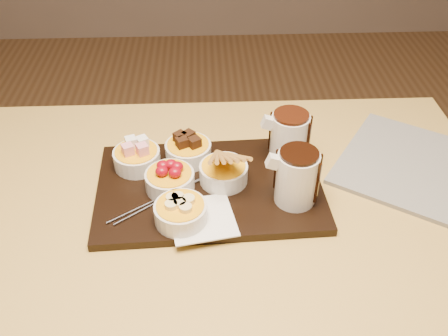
{
  "coord_description": "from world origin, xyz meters",
  "views": [
    {
      "loc": [
        -0.01,
        -0.73,
        1.44
      ],
      "look_at": [
        0.03,
        0.05,
        0.81
      ],
      "focal_mm": 40.0,
      "sensor_mm": 36.0,
      "label": 1
    }
  ],
  "objects_px": {
    "pitcher_milk_chocolate": "(289,138)",
    "dining_table": "(212,241)",
    "newspaper": "(432,172)",
    "pitcher_dark_chocolate": "(297,178)",
    "serving_board": "(210,188)",
    "bowl_strawberries": "(170,181)"
  },
  "relations": [
    {
      "from": "serving_board",
      "to": "bowl_strawberries",
      "type": "height_order",
      "value": "bowl_strawberries"
    },
    {
      "from": "bowl_strawberries",
      "to": "pitcher_milk_chocolate",
      "type": "distance_m",
      "value": 0.27
    },
    {
      "from": "pitcher_dark_chocolate",
      "to": "newspaper",
      "type": "bearing_deg",
      "value": 13.0
    },
    {
      "from": "serving_board",
      "to": "newspaper",
      "type": "relative_size",
      "value": 1.22
    },
    {
      "from": "bowl_strawberries",
      "to": "pitcher_dark_chocolate",
      "type": "relative_size",
      "value": 0.9
    },
    {
      "from": "dining_table",
      "to": "newspaper",
      "type": "xyz_separation_m",
      "value": [
        0.48,
        0.08,
        0.1
      ]
    },
    {
      "from": "pitcher_milk_chocolate",
      "to": "dining_table",
      "type": "bearing_deg",
      "value": -145.44
    },
    {
      "from": "bowl_strawberries",
      "to": "newspaper",
      "type": "bearing_deg",
      "value": 4.31
    },
    {
      "from": "pitcher_milk_chocolate",
      "to": "newspaper",
      "type": "relative_size",
      "value": 0.29
    },
    {
      "from": "dining_table",
      "to": "pitcher_dark_chocolate",
      "type": "bearing_deg",
      "value": -0.98
    },
    {
      "from": "dining_table",
      "to": "newspaper",
      "type": "height_order",
      "value": "newspaper"
    },
    {
      "from": "pitcher_dark_chocolate",
      "to": "pitcher_milk_chocolate",
      "type": "height_order",
      "value": "same"
    },
    {
      "from": "pitcher_dark_chocolate",
      "to": "dining_table",
      "type": "bearing_deg",
      "value": 176.6
    },
    {
      "from": "pitcher_dark_chocolate",
      "to": "serving_board",
      "type": "bearing_deg",
      "value": 160.02
    },
    {
      "from": "serving_board",
      "to": "pitcher_milk_chocolate",
      "type": "distance_m",
      "value": 0.2
    },
    {
      "from": "serving_board",
      "to": "pitcher_dark_chocolate",
      "type": "distance_m",
      "value": 0.19
    },
    {
      "from": "bowl_strawberries",
      "to": "pitcher_dark_chocolate",
      "type": "xyz_separation_m",
      "value": [
        0.25,
        -0.04,
        0.04
      ]
    },
    {
      "from": "dining_table",
      "to": "pitcher_milk_chocolate",
      "type": "bearing_deg",
      "value": 36.98
    },
    {
      "from": "pitcher_milk_chocolate",
      "to": "newspaper",
      "type": "height_order",
      "value": "pitcher_milk_chocolate"
    },
    {
      "from": "dining_table",
      "to": "pitcher_dark_chocolate",
      "type": "height_order",
      "value": "pitcher_dark_chocolate"
    },
    {
      "from": "serving_board",
      "to": "pitcher_milk_chocolate",
      "type": "xyz_separation_m",
      "value": [
        0.17,
        0.08,
        0.06
      ]
    },
    {
      "from": "dining_table",
      "to": "pitcher_dark_chocolate",
      "type": "distance_m",
      "value": 0.24
    }
  ]
}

